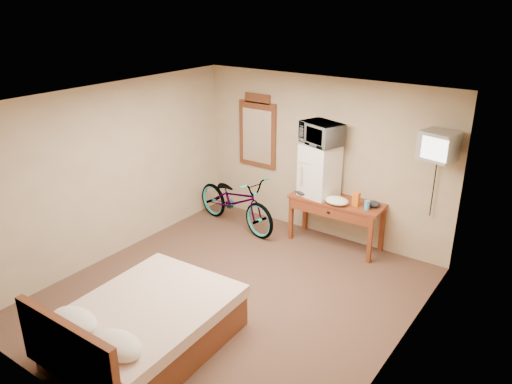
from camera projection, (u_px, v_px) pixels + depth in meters
room at (229, 206)px, 5.95m from camera, size 4.60×4.64×2.50m
desk at (335, 207)px, 7.45m from camera, size 1.43×0.59×0.75m
mini_fridge at (320, 170)px, 7.46m from camera, size 0.56×0.55×0.80m
microwave at (321, 133)px, 7.25m from camera, size 0.70×0.59×0.33m
snack_bag at (356, 199)px, 7.18m from camera, size 0.11×0.08×0.21m
blue_cup at (367, 205)px, 7.07m from camera, size 0.08×0.08×0.13m
cloth_cream at (337, 201)px, 7.25m from camera, size 0.36×0.27×0.11m
cloth_dark_a at (304, 192)px, 7.58m from camera, size 0.25×0.19×0.09m
cloth_dark_b at (373, 204)px, 7.17m from camera, size 0.20×0.16×0.09m
crt_television at (439, 146)px, 6.31m from camera, size 0.50×0.60×0.37m
wall_mirror at (257, 132)px, 8.22m from camera, size 0.72×0.04×1.22m
bicycle at (236, 201)px, 8.15m from camera, size 1.83×0.94×0.92m
bed at (142, 327)px, 5.31m from camera, size 1.49×1.97×0.90m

